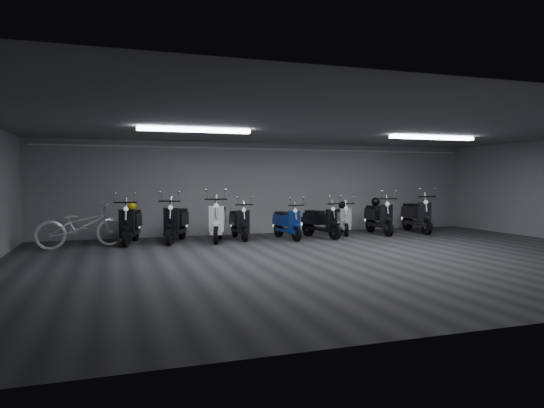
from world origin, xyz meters
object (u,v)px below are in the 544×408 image
object	(u,v)px
scooter_0	(130,218)
scooter_5	(321,216)
scooter_2	(218,215)
helmet_0	(376,202)
scooter_8	(379,212)
scooter_4	(287,218)
bicycle	(81,221)
scooter_9	(417,210)
scooter_6	(344,215)
scooter_3	(239,217)
helmet_2	(343,205)
scooter_1	(176,216)
helmet_1	(132,206)

from	to	relation	value
scooter_0	scooter_5	world-z (taller)	scooter_0
scooter_2	helmet_0	size ratio (longest dim) A/B	7.43
scooter_2	scooter_8	bearing A→B (deg)	17.37
scooter_4	bicycle	world-z (taller)	bicycle
scooter_9	scooter_6	bearing A→B (deg)	-178.57
scooter_4	scooter_6	size ratio (longest dim) A/B	1.01
scooter_6	scooter_3	bearing A→B (deg)	-158.63
helmet_2	scooter_6	bearing A→B (deg)	-108.70
scooter_0	scooter_8	bearing A→B (deg)	12.49
scooter_0	scooter_8	world-z (taller)	scooter_8
scooter_0	scooter_1	world-z (taller)	scooter_1
scooter_5	scooter_9	distance (m)	3.45
scooter_6	scooter_8	xyz separation A→B (m)	(1.07, -0.27, 0.09)
scooter_8	bicycle	xyz separation A→B (m)	(-8.50, -0.28, -0.02)
scooter_3	scooter_6	size ratio (longest dim) A/B	1.03
scooter_8	helmet_2	xyz separation A→B (m)	(-0.99, 0.49, 0.18)
helmet_1	scooter_3	bearing A→B (deg)	-4.73
scooter_6	bicycle	xyz separation A→B (m)	(-7.44, -0.55, 0.07)
scooter_8	scooter_9	distance (m)	1.35
scooter_1	scooter_5	world-z (taller)	scooter_1
scooter_0	bicycle	xyz separation A→B (m)	(-1.18, -0.39, -0.01)
scooter_1	scooter_8	size ratio (longest dim) A/B	1.01
scooter_1	helmet_0	size ratio (longest dim) A/B	7.17
helmet_1	scooter_8	bearing A→B (deg)	-2.81
scooter_5	helmet_2	xyz separation A→B (m)	(1.09, 0.81, 0.25)
scooter_3	scooter_8	distance (m)	4.39
scooter_6	helmet_2	xyz separation A→B (m)	(0.07, 0.21, 0.27)
helmet_0	scooter_0	bearing A→B (deg)	-178.81
scooter_0	scooter_5	xyz separation A→B (m)	(5.24, -0.43, -0.06)
helmet_0	helmet_1	world-z (taller)	helmet_0
scooter_0	scooter_4	world-z (taller)	scooter_0
scooter_0	bicycle	size ratio (longest dim) A/B	0.89
scooter_5	bicycle	distance (m)	6.42
helmet_0	scooter_5	bearing A→B (deg)	-164.64
scooter_1	helmet_1	bearing A→B (deg)	-172.85
scooter_1	bicycle	size ratio (longest dim) A/B	0.90
bicycle	scooter_4	bearing A→B (deg)	-103.04
scooter_2	scooter_9	world-z (taller)	scooter_2
scooter_1	helmet_2	distance (m)	5.18
scooter_4	helmet_0	distance (m)	3.20
scooter_2	scooter_4	xyz separation A→B (m)	(1.93, -0.20, -0.12)
scooter_2	scooter_8	distance (m)	5.04
bicycle	helmet_2	bearing A→B (deg)	-97.27
scooter_8	scooter_1	bearing A→B (deg)	-175.43
scooter_9	helmet_2	size ratio (longest dim) A/B	7.48
helmet_2	scooter_5	bearing A→B (deg)	-143.54
scooter_4	scooter_5	bearing A→B (deg)	-9.97
helmet_2	scooter_8	bearing A→B (deg)	-26.05
scooter_6	scooter_2	bearing A→B (deg)	-156.34
helmet_0	scooter_4	bearing A→B (deg)	-170.33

